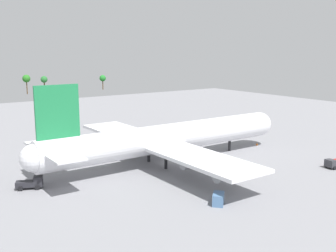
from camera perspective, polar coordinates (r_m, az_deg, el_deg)
ground_plane at (r=94.33m, az=0.00°, el=-5.28°), size 271.10×271.10×0.00m
cargo_airplane at (r=92.71m, az=-0.14°, el=-1.79°), size 67.77×59.36×19.64m
maintenance_van at (r=81.38m, az=-18.95°, el=-7.68°), size 5.30×3.80×2.38m
pushback_tractor at (r=97.68m, az=22.69°, el=-4.91°), size 4.72×3.29×2.01m
cargo_container_fore at (r=70.11m, az=7.19°, el=-10.28°), size 3.53×3.47×1.98m
safety_cone_nose at (r=114.12m, az=12.57°, el=-2.50°), size 0.58×0.58×0.83m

